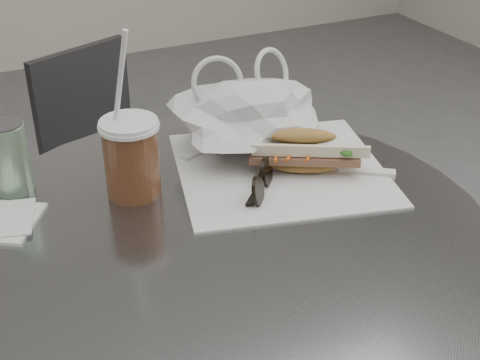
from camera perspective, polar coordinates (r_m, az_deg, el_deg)
name	(u,v)px	position (r m, az deg, el deg)	size (l,w,h in m)	color
chair_far	(124,197)	(1.84, -9.88, -1.40)	(0.39, 0.41, 0.70)	#303033
sandwich_paper	(280,169)	(1.07, 3.45, 0.96)	(0.32, 0.30, 0.00)	white
banh_mi	(303,152)	(1.05, 5.42, 2.40)	(0.22, 0.17, 0.07)	#AE7941
iced_coffee	(131,156)	(0.99, -9.26, 2.01)	(0.09, 0.09, 0.26)	brown
sunglasses	(261,183)	(1.00, 1.80, -0.28)	(0.08, 0.09, 0.05)	black
plastic_bag	(251,118)	(1.10, 0.91, 5.29)	(0.24, 0.18, 0.12)	silver
drink_can	(9,157)	(1.04, -19.08, 1.84)	(0.06, 0.06, 0.11)	#62A86B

